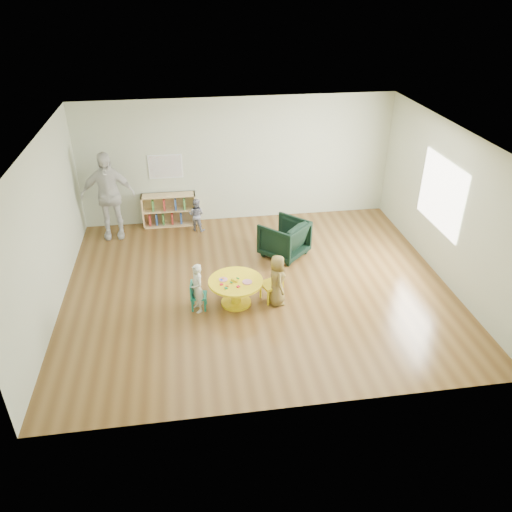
# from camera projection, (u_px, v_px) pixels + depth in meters

# --- Properties ---
(room) EXTENTS (7.10, 7.00, 2.80)m
(room) POSITION_uv_depth(u_px,v_px,m) (258.00, 191.00, 8.33)
(room) COLOR brown
(room) RESTS_ON ground
(activity_table) EXTENTS (0.95, 0.95, 0.52)m
(activity_table) POSITION_uv_depth(u_px,v_px,m) (236.00, 288.00, 8.62)
(activity_table) COLOR yellow
(activity_table) RESTS_ON ground
(kid_chair_left) EXTENTS (0.30, 0.30, 0.50)m
(kid_chair_left) POSITION_uv_depth(u_px,v_px,m) (196.00, 295.00, 8.53)
(kid_chair_left) COLOR #157863
(kid_chair_left) RESTS_ON ground
(kid_chair_right) EXTENTS (0.43, 0.43, 0.62)m
(kid_chair_right) POSITION_uv_depth(u_px,v_px,m) (273.00, 283.00, 8.75)
(kid_chair_right) COLOR yellow
(kid_chair_right) RESTS_ON ground
(bookshelf) EXTENTS (1.20, 0.30, 0.75)m
(bookshelf) POSITION_uv_depth(u_px,v_px,m) (169.00, 210.00, 11.33)
(bookshelf) COLOR tan
(bookshelf) RESTS_ON ground
(alphabet_poster) EXTENTS (0.74, 0.01, 0.54)m
(alphabet_poster) POSITION_uv_depth(u_px,v_px,m) (165.00, 167.00, 10.95)
(alphabet_poster) COLOR white
(alphabet_poster) RESTS_ON ground
(armchair) EXTENTS (1.15, 1.15, 0.75)m
(armchair) POSITION_uv_depth(u_px,v_px,m) (284.00, 239.00, 10.09)
(armchair) COLOR black
(armchair) RESTS_ON ground
(child_left) EXTENTS (0.31, 0.38, 0.89)m
(child_left) POSITION_uv_depth(u_px,v_px,m) (197.00, 288.00, 8.39)
(child_left) COLOR silver
(child_left) RESTS_ON ground
(child_right) EXTENTS (0.32, 0.47, 0.94)m
(child_right) POSITION_uv_depth(u_px,v_px,m) (277.00, 280.00, 8.57)
(child_right) COLOR gold
(child_right) RESTS_ON ground
(toddler) EXTENTS (0.45, 0.41, 0.75)m
(toddler) POSITION_uv_depth(u_px,v_px,m) (196.00, 215.00, 11.08)
(toddler) COLOR #1B2043
(toddler) RESTS_ON ground
(adult_caretaker) EXTENTS (1.13, 0.49, 1.91)m
(adult_caretaker) POSITION_uv_depth(u_px,v_px,m) (108.00, 196.00, 10.54)
(adult_caretaker) COLOR silver
(adult_caretaker) RESTS_ON ground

